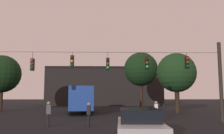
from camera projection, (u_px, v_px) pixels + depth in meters
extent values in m
plane|color=black|center=(106.00, 113.00, 28.11)|extent=(168.00, 168.00, 0.00)
cylinder|color=black|center=(221.00, 82.00, 18.87)|extent=(0.28, 0.28, 6.25)
cylinder|color=black|center=(106.00, 52.00, 18.89)|extent=(17.91, 0.02, 0.02)
cylinder|color=black|center=(33.00, 55.00, 18.71)|extent=(0.03, 0.03, 0.51)
cube|color=black|center=(32.00, 65.00, 18.63)|extent=(0.26, 0.32, 0.95)
sphere|color=red|center=(32.00, 60.00, 18.49)|extent=(0.20, 0.20, 0.20)
sphere|color=#5B3D0C|center=(32.00, 64.00, 18.45)|extent=(0.20, 0.20, 0.20)
sphere|color=#0C4219|center=(32.00, 68.00, 18.42)|extent=(0.20, 0.20, 0.20)
cylinder|color=black|center=(72.00, 54.00, 18.81)|extent=(0.03, 0.03, 0.26)
cube|color=black|center=(72.00, 62.00, 18.74)|extent=(0.26, 0.32, 0.95)
sphere|color=#510A0A|center=(72.00, 57.00, 18.60)|extent=(0.20, 0.20, 0.20)
sphere|color=orange|center=(72.00, 61.00, 18.56)|extent=(0.20, 0.20, 0.20)
sphere|color=#0C4219|center=(72.00, 65.00, 18.53)|extent=(0.20, 0.20, 0.20)
cylinder|color=black|center=(108.00, 55.00, 18.87)|extent=(0.03, 0.03, 0.44)
cube|color=black|center=(108.00, 64.00, 18.79)|extent=(0.26, 0.32, 0.95)
sphere|color=#510A0A|center=(108.00, 60.00, 18.65)|extent=(0.20, 0.20, 0.20)
sphere|color=#5B3D0C|center=(108.00, 64.00, 18.61)|extent=(0.20, 0.20, 0.20)
sphere|color=#1EE04C|center=(108.00, 68.00, 18.58)|extent=(0.20, 0.20, 0.20)
cylinder|color=black|center=(147.00, 55.00, 18.96)|extent=(0.03, 0.03, 0.35)
cube|color=black|center=(147.00, 63.00, 18.88)|extent=(0.26, 0.32, 0.95)
sphere|color=#510A0A|center=(147.00, 59.00, 18.74)|extent=(0.20, 0.20, 0.20)
sphere|color=#5B3D0C|center=(147.00, 63.00, 18.70)|extent=(0.20, 0.20, 0.20)
sphere|color=#1EE04C|center=(147.00, 67.00, 18.67)|extent=(0.20, 0.20, 0.20)
cylinder|color=black|center=(187.00, 55.00, 19.04)|extent=(0.03, 0.03, 0.30)
cube|color=black|center=(187.00, 63.00, 18.97)|extent=(0.26, 0.32, 0.95)
sphere|color=red|center=(188.00, 58.00, 18.83)|extent=(0.20, 0.20, 0.20)
sphere|color=#5B3D0C|center=(188.00, 62.00, 18.79)|extent=(0.20, 0.20, 0.20)
sphere|color=#0C4219|center=(188.00, 66.00, 18.76)|extent=(0.20, 0.20, 0.20)
cube|color=navy|center=(82.00, 98.00, 29.13)|extent=(3.39, 11.17, 2.50)
cube|color=black|center=(82.00, 93.00, 29.20)|extent=(3.37, 10.51, 0.70)
cylinder|color=black|center=(74.00, 107.00, 32.78)|extent=(0.36, 1.02, 1.00)
cylinder|color=black|center=(90.00, 106.00, 33.02)|extent=(0.36, 1.02, 1.00)
cylinder|color=black|center=(71.00, 109.00, 26.70)|extent=(0.36, 1.02, 1.00)
cylinder|color=black|center=(92.00, 109.00, 26.93)|extent=(0.36, 1.02, 1.00)
cylinder|color=black|center=(70.00, 110.00, 24.74)|extent=(0.36, 1.02, 1.00)
cylinder|color=black|center=(92.00, 110.00, 24.98)|extent=(0.36, 1.02, 1.00)
cube|color=beige|center=(82.00, 93.00, 32.46)|extent=(2.62, 1.01, 0.56)
cube|color=beige|center=(82.00, 92.00, 26.48)|extent=(2.62, 1.01, 0.56)
cube|color=#99999E|center=(140.00, 130.00, 9.91)|extent=(2.05, 4.40, 0.68)
cube|color=black|center=(139.00, 115.00, 10.13)|extent=(1.72, 2.41, 0.52)
cylinder|color=black|center=(154.00, 133.00, 11.25)|extent=(0.26, 0.65, 0.64)
cylinder|color=black|center=(121.00, 133.00, 11.30)|extent=(0.26, 0.65, 0.64)
cylinder|color=black|center=(89.00, 120.00, 16.10)|extent=(0.14, 0.14, 0.78)
cylinder|color=black|center=(88.00, 121.00, 15.94)|extent=(0.14, 0.14, 0.78)
cube|color=black|center=(89.00, 110.00, 16.09)|extent=(0.26, 0.37, 0.59)
sphere|color=#8C6B51|center=(89.00, 104.00, 16.14)|extent=(0.21, 0.21, 0.21)
cylinder|color=black|center=(48.00, 120.00, 16.03)|extent=(0.14, 0.14, 0.82)
cylinder|color=black|center=(48.00, 121.00, 15.88)|extent=(0.14, 0.14, 0.82)
cube|color=#4C4C56|center=(48.00, 110.00, 16.04)|extent=(0.35, 0.42, 0.61)
sphere|color=#8C6B51|center=(49.00, 103.00, 16.09)|extent=(0.22, 0.22, 0.22)
cylinder|color=black|center=(156.00, 118.00, 17.76)|extent=(0.14, 0.14, 0.81)
cylinder|color=black|center=(156.00, 118.00, 17.60)|extent=(0.14, 0.14, 0.81)
cube|color=silver|center=(156.00, 108.00, 17.76)|extent=(0.28, 0.39, 0.61)
sphere|color=#8C6B51|center=(156.00, 103.00, 17.81)|extent=(0.22, 0.22, 0.22)
cube|color=black|center=(105.00, 88.00, 51.49)|extent=(22.75, 11.71, 7.04)
cube|color=black|center=(105.00, 70.00, 51.92)|extent=(22.75, 11.71, 0.50)
cylinder|color=#2D2116|center=(1.00, 99.00, 31.19)|extent=(0.52, 0.52, 3.11)
sphere|color=black|center=(2.00, 74.00, 31.56)|extent=(4.90, 4.90, 4.90)
cylinder|color=black|center=(177.00, 100.00, 27.72)|extent=(0.53, 0.53, 3.07)
sphere|color=black|center=(176.00, 73.00, 28.08)|extent=(4.57, 4.57, 4.57)
cylinder|color=black|center=(141.00, 95.00, 34.44)|extent=(0.51, 0.51, 4.08)
sphere|color=black|center=(141.00, 69.00, 34.87)|extent=(4.88, 4.88, 4.88)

